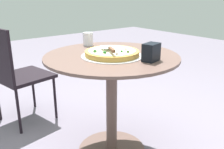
{
  "coord_description": "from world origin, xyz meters",
  "views": [
    {
      "loc": [
        1.02,
        1.27,
        1.15
      ],
      "look_at": [
        0.02,
        0.03,
        0.62
      ],
      "focal_mm": 40.06,
      "sensor_mm": 36.0,
      "label": 1
    }
  ],
  "objects_px": {
    "patio_chair_near": "(14,70)",
    "napkin_dispenser": "(151,52)",
    "patio_table": "(112,85)",
    "pizza_on_tray": "(112,53)",
    "drinking_cup": "(88,39)",
    "pizza_server": "(110,48)"
  },
  "relations": [
    {
      "from": "pizza_server",
      "to": "drinking_cup",
      "type": "height_order",
      "value": "drinking_cup"
    },
    {
      "from": "pizza_on_tray",
      "to": "patio_chair_near",
      "type": "height_order",
      "value": "patio_chair_near"
    },
    {
      "from": "patio_table",
      "to": "drinking_cup",
      "type": "relative_size",
      "value": 8.91
    },
    {
      "from": "napkin_dispenser",
      "to": "patio_chair_near",
      "type": "xyz_separation_m",
      "value": [
        0.47,
        -1.14,
        -0.3
      ]
    },
    {
      "from": "patio_table",
      "to": "napkin_dispenser",
      "type": "relative_size",
      "value": 8.26
    },
    {
      "from": "patio_chair_near",
      "to": "napkin_dispenser",
      "type": "bearing_deg",
      "value": 112.4
    },
    {
      "from": "pizza_on_tray",
      "to": "patio_chair_near",
      "type": "xyz_separation_m",
      "value": [
        0.36,
        -0.9,
        -0.26
      ]
    },
    {
      "from": "drinking_cup",
      "to": "napkin_dispenser",
      "type": "height_order",
      "value": "napkin_dispenser"
    },
    {
      "from": "pizza_server",
      "to": "napkin_dispenser",
      "type": "height_order",
      "value": "napkin_dispenser"
    },
    {
      "from": "pizza_on_tray",
      "to": "drinking_cup",
      "type": "distance_m",
      "value": 0.39
    },
    {
      "from": "pizza_on_tray",
      "to": "pizza_server",
      "type": "xyz_separation_m",
      "value": [
        0.04,
        0.03,
        0.04
      ]
    },
    {
      "from": "patio_table",
      "to": "napkin_dispenser",
      "type": "height_order",
      "value": "napkin_dispenser"
    },
    {
      "from": "napkin_dispenser",
      "to": "pizza_on_tray",
      "type": "bearing_deg",
      "value": -79.62
    },
    {
      "from": "pizza_server",
      "to": "drinking_cup",
      "type": "bearing_deg",
      "value": -104.79
    },
    {
      "from": "drinking_cup",
      "to": "napkin_dispenser",
      "type": "relative_size",
      "value": 0.93
    },
    {
      "from": "patio_table",
      "to": "pizza_on_tray",
      "type": "bearing_deg",
      "value": 55.53
    },
    {
      "from": "pizza_on_tray",
      "to": "patio_chair_near",
      "type": "bearing_deg",
      "value": -68.08
    },
    {
      "from": "pizza_server",
      "to": "napkin_dispenser",
      "type": "xyz_separation_m",
      "value": [
        -0.15,
        0.22,
        -0.01
      ]
    },
    {
      "from": "pizza_server",
      "to": "drinking_cup",
      "type": "relative_size",
      "value": 2.08
    },
    {
      "from": "drinking_cup",
      "to": "napkin_dispenser",
      "type": "distance_m",
      "value": 0.63
    },
    {
      "from": "patio_chair_near",
      "to": "pizza_on_tray",
      "type": "bearing_deg",
      "value": 111.92
    },
    {
      "from": "patio_chair_near",
      "to": "drinking_cup",
      "type": "bearing_deg",
      "value": 129.75
    }
  ]
}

